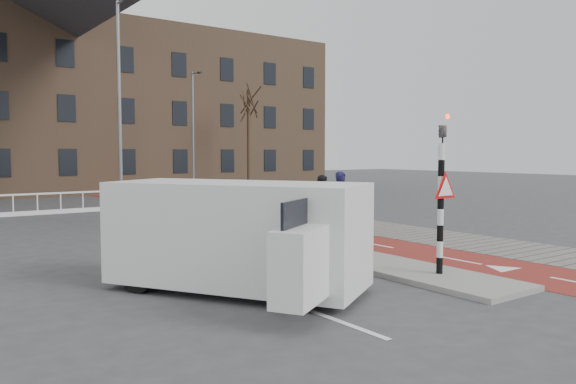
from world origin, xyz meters
TOP-DOWN VIEW (x-y plane):
  - ground at (0.00, 0.00)m, footprint 120.00×120.00m
  - bike_lane at (1.50, 10.00)m, footprint 2.50×60.00m
  - sidewalk at (4.30, 10.00)m, footprint 3.00×60.00m
  - curb_island at (-0.70, 4.00)m, footprint 1.80×16.00m
  - traffic_signal at (-0.60, -2.02)m, footprint 0.80×0.80m
  - bollard at (-0.73, 1.85)m, footprint 0.12×0.12m
  - cyclist_near at (1.27, 3.43)m, footprint 0.87×2.18m
  - cyclist_far at (1.98, 5.23)m, footprint 0.96×1.93m
  - van at (-4.81, -0.32)m, footprint 4.45×5.44m
  - railing at (-5.00, 17.00)m, footprint 28.00×0.10m
  - townhouse_row at (-3.00, 32.00)m, footprint 46.00×10.00m
  - tree_right at (10.31, 23.66)m, footprint 0.25×0.25m
  - streetlight_near at (-3.20, 11.07)m, footprint 0.12×0.12m
  - streetlight_right at (5.46, 22.50)m, footprint 0.12×0.12m

SIDE VIEW (x-z plane):
  - ground at x=0.00m, z-range 0.00..0.00m
  - bike_lane at x=1.50m, z-range 0.00..0.01m
  - sidewalk at x=4.30m, z-range 0.00..0.01m
  - curb_island at x=-0.70m, z-range 0.00..0.12m
  - railing at x=-5.00m, z-range -0.19..0.80m
  - bollard at x=-0.73m, z-range 0.12..0.82m
  - cyclist_near at x=1.27m, z-range -0.35..1.84m
  - cyclist_far at x=1.98m, z-range -0.16..1.84m
  - van at x=-4.81m, z-range 0.06..2.26m
  - traffic_signal at x=-0.60m, z-range 0.15..3.83m
  - tree_right at x=10.31m, z-range 0.00..7.20m
  - streetlight_right at x=5.46m, z-range 0.00..7.88m
  - streetlight_near at x=-3.20m, z-range 0.00..8.47m
  - townhouse_row at x=-3.00m, z-range -0.14..15.76m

